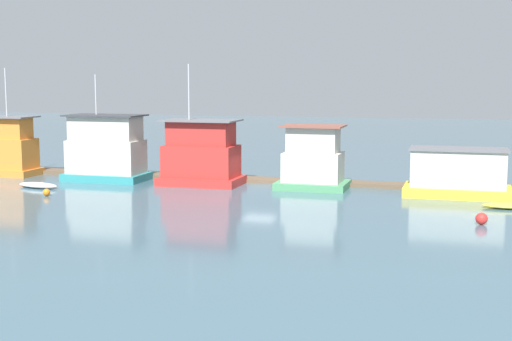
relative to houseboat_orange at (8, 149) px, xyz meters
name	(u,v)px	position (x,y,z in m)	size (l,w,h in m)	color
ground_plane	(260,187)	(22.72, -0.47, -2.26)	(200.00, 200.00, 0.00)	#426070
dock_walkway	(269,180)	(22.72, 2.24, -2.11)	(59.60, 1.90, 0.30)	brown
houseboat_orange	(8,149)	(0.00, 0.00, 0.00)	(5.09, 3.25, 9.19)	orange
houseboat_teal	(106,150)	(9.65, -0.49, 0.23)	(6.60, 3.75, 8.63)	teal
houseboat_red	(201,156)	(17.97, -0.56, 0.03)	(6.32, 3.98, 9.44)	red
houseboat_green	(313,161)	(26.80, 0.04, -0.17)	(5.32, 4.09, 4.80)	#4C9360
houseboat_yellow	(458,174)	(37.40, -0.69, -0.67)	(7.42, 4.01, 3.42)	gold
dinghy_white	(38,185)	(6.54, -5.64, -2.05)	(3.74, 1.92, 0.40)	white
mooring_post_near_right	(88,164)	(7.07, 1.04, -1.20)	(0.27, 0.27, 2.11)	#846B4C
mooring_post_centre	(141,166)	(12.01, 1.04, -1.19)	(0.30, 0.30, 2.13)	#846B4C
buoy_red	(482,219)	(38.84, -10.68, -1.91)	(0.69, 0.69, 0.69)	red
buoy_orange	(47,192)	(9.31, -8.81, -1.99)	(0.53, 0.53, 0.53)	orange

